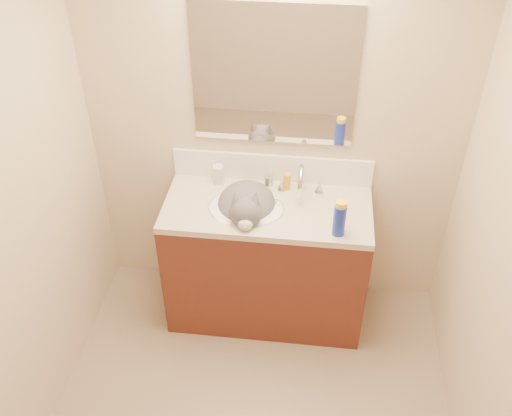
% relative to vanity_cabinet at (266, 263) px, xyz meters
% --- Properties ---
extents(room_shell, '(2.24, 2.54, 2.52)m').
position_rel_vanity_cabinet_xyz_m(room_shell, '(0.00, -0.97, 1.08)').
color(room_shell, beige).
rests_on(room_shell, ground).
extents(vanity_cabinet, '(1.20, 0.55, 0.82)m').
position_rel_vanity_cabinet_xyz_m(vanity_cabinet, '(0.00, 0.00, 0.00)').
color(vanity_cabinet, '#542116').
rests_on(vanity_cabinet, ground).
extents(counter_slab, '(1.20, 0.55, 0.04)m').
position_rel_vanity_cabinet_xyz_m(counter_slab, '(0.00, 0.00, 0.43)').
color(counter_slab, beige).
rests_on(counter_slab, vanity_cabinet).
extents(basin, '(0.45, 0.36, 0.14)m').
position_rel_vanity_cabinet_xyz_m(basin, '(-0.12, -0.03, 0.38)').
color(basin, white).
rests_on(basin, vanity_cabinet).
extents(faucet, '(0.28, 0.20, 0.21)m').
position_rel_vanity_cabinet_xyz_m(faucet, '(0.18, 0.14, 0.54)').
color(faucet, silver).
rests_on(faucet, counter_slab).
extents(cat, '(0.42, 0.50, 0.36)m').
position_rel_vanity_cabinet_xyz_m(cat, '(-0.12, -0.01, 0.44)').
color(cat, '#504E50').
rests_on(cat, basin).
extents(backsplash, '(1.20, 0.02, 0.18)m').
position_rel_vanity_cabinet_xyz_m(backsplash, '(0.00, 0.26, 0.54)').
color(backsplash, white).
rests_on(backsplash, counter_slab).
extents(mirror, '(0.90, 0.02, 0.80)m').
position_rel_vanity_cabinet_xyz_m(mirror, '(0.00, 0.26, 1.13)').
color(mirror, white).
rests_on(mirror, room_shell).
extents(pill_bottle, '(0.07, 0.07, 0.12)m').
position_rel_vanity_cabinet_xyz_m(pill_bottle, '(-0.32, 0.20, 0.51)').
color(pill_bottle, silver).
rests_on(pill_bottle, counter_slab).
extents(pill_label, '(0.07, 0.07, 0.04)m').
position_rel_vanity_cabinet_xyz_m(pill_label, '(-0.32, 0.20, 0.50)').
color(pill_label, gold).
rests_on(pill_label, pill_bottle).
extents(silver_jar, '(0.07, 0.07, 0.06)m').
position_rel_vanity_cabinet_xyz_m(silver_jar, '(-0.01, 0.21, 0.48)').
color(silver_jar, '#B7B7BC').
rests_on(silver_jar, counter_slab).
extents(amber_bottle, '(0.05, 0.05, 0.10)m').
position_rel_vanity_cabinet_xyz_m(amber_bottle, '(0.10, 0.19, 0.50)').
color(amber_bottle, orange).
rests_on(amber_bottle, counter_slab).
extents(toothbrush, '(0.06, 0.12, 0.01)m').
position_rel_vanity_cabinet_xyz_m(toothbrush, '(0.04, 0.07, 0.45)').
color(toothbrush, silver).
rests_on(toothbrush, counter_slab).
extents(toothbrush_head, '(0.03, 0.04, 0.02)m').
position_rel_vanity_cabinet_xyz_m(toothbrush_head, '(0.04, 0.07, 0.46)').
color(toothbrush_head, '#71C2F1').
rests_on(toothbrush_head, counter_slab).
extents(spray_can, '(0.07, 0.07, 0.19)m').
position_rel_vanity_cabinet_xyz_m(spray_can, '(0.40, -0.19, 0.54)').
color(spray_can, '#182CA9').
rests_on(spray_can, counter_slab).
extents(spray_cap, '(0.06, 0.06, 0.04)m').
position_rel_vanity_cabinet_xyz_m(spray_cap, '(0.40, -0.19, 0.65)').
color(spray_cap, yellow).
rests_on(spray_cap, spray_can).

